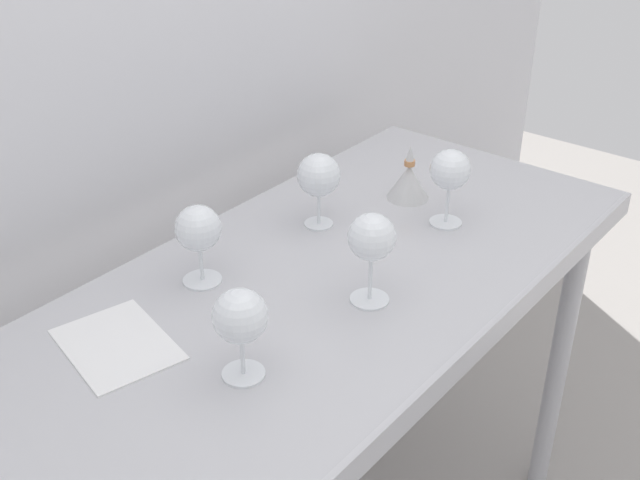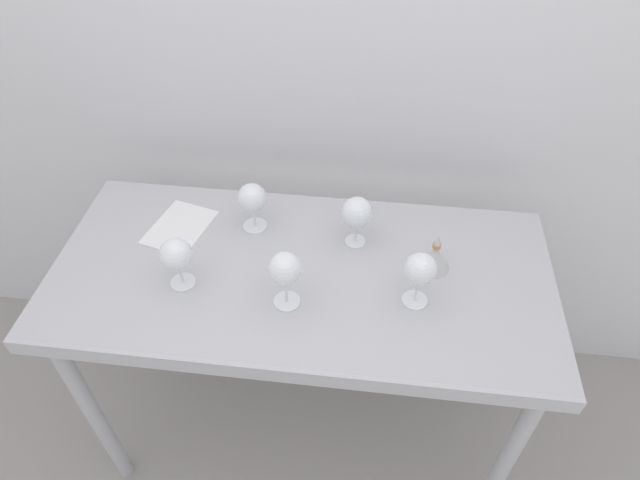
# 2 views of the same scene
# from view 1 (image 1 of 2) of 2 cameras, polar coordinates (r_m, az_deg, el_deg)

# --- Properties ---
(back_wall) EXTENTS (3.80, 0.04, 2.60)m
(back_wall) POSITION_cam_1_polar(r_m,az_deg,el_deg) (1.68, -13.34, 15.12)
(back_wall) COLOR silver
(back_wall) RESTS_ON ground_plane
(steel_counter) EXTENTS (1.40, 0.65, 0.90)m
(steel_counter) POSITION_cam_1_polar(r_m,az_deg,el_deg) (1.57, 0.45, -5.70)
(steel_counter) COLOR #B6B6BB
(steel_counter) RESTS_ON ground_plane
(wine_glass_far_left) EXTENTS (0.09, 0.09, 0.16)m
(wine_glass_far_left) POSITION_cam_1_polar(r_m,az_deg,el_deg) (1.45, -8.70, 0.66)
(wine_glass_far_left) COLOR white
(wine_glass_far_left) RESTS_ON steel_counter
(wine_glass_near_center) EXTENTS (0.08, 0.08, 0.17)m
(wine_glass_near_center) POSITION_cam_1_polar(r_m,az_deg,el_deg) (1.37, 3.71, 0.01)
(wine_glass_near_center) COLOR white
(wine_glass_near_center) RESTS_ON steel_counter
(wine_glass_near_right) EXTENTS (0.08, 0.08, 0.17)m
(wine_glass_near_right) POSITION_cam_1_polar(r_m,az_deg,el_deg) (1.65, 9.27, 4.82)
(wine_glass_near_right) COLOR white
(wine_glass_near_right) RESTS_ON steel_counter
(wine_glass_near_left) EXTENTS (0.09, 0.09, 0.15)m
(wine_glass_near_left) POSITION_cam_1_polar(r_m,az_deg,el_deg) (1.21, -5.72, -5.62)
(wine_glass_near_left) COLOR white
(wine_glass_near_left) RESTS_ON steel_counter
(wine_glass_far_right) EXTENTS (0.09, 0.09, 0.16)m
(wine_glass_far_right) POSITION_cam_1_polar(r_m,az_deg,el_deg) (1.62, -0.10, 4.55)
(wine_glass_far_right) COLOR white
(wine_glass_far_right) RESTS_ON steel_counter
(tasting_sheet_upper) EXTENTS (0.20, 0.24, 0.00)m
(tasting_sheet_upper) POSITION_cam_1_polar(r_m,az_deg,el_deg) (1.37, -14.31, -7.25)
(tasting_sheet_upper) COLOR white
(tasting_sheet_upper) RESTS_ON steel_counter
(decanter_funnel) EXTENTS (0.09, 0.09, 0.12)m
(decanter_funnel) POSITION_cam_1_polar(r_m,az_deg,el_deg) (1.78, 6.35, 4.21)
(decanter_funnel) COLOR silver
(decanter_funnel) RESTS_ON steel_counter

